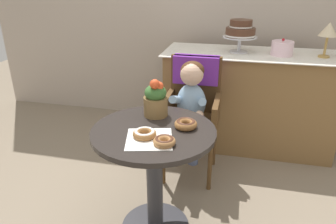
{
  "coord_description": "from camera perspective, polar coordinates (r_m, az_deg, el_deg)",
  "views": [
    {
      "loc": [
        0.45,
        -1.57,
        1.53
      ],
      "look_at": [
        0.05,
        0.15,
        0.77
      ],
      "focal_mm": 34.04,
      "sensor_mm": 36.0,
      "label": 1
    }
  ],
  "objects": [
    {
      "name": "cafe_table",
      "position": [
        1.93,
        -2.48,
        -8.76
      ],
      "size": [
        0.72,
        0.72,
        0.72
      ],
      "color": "#282321",
      "rests_on": "ground"
    },
    {
      "name": "wicker_chair",
      "position": [
        2.52,
        4.61,
        2.57
      ],
      "size": [
        0.42,
        0.45,
        0.95
      ],
      "rotation": [
        0.0,
        0.0,
        -0.08
      ],
      "color": "brown",
      "rests_on": "ground"
    },
    {
      "name": "seated_child",
      "position": [
        2.36,
        4.06,
        2.12
      ],
      "size": [
        0.27,
        0.32,
        0.73
      ],
      "color": "#8CADCC",
      "rests_on": "ground"
    },
    {
      "name": "paper_napkin",
      "position": [
        1.72,
        -3.39,
        -4.86
      ],
      "size": [
        0.3,
        0.3,
        0.0
      ],
      "primitive_type": "cube",
      "rotation": [
        0.0,
        0.0,
        0.25
      ],
      "color": "white",
      "rests_on": "cafe_table"
    },
    {
      "name": "donut_front",
      "position": [
        1.65,
        -0.66,
        -5.2
      ],
      "size": [
        0.12,
        0.12,
        0.04
      ],
      "color": "#AD7542",
      "rests_on": "cafe_table"
    },
    {
      "name": "donut_mid",
      "position": [
        1.83,
        3.2,
        -2.1
      ],
      "size": [
        0.13,
        0.13,
        0.05
      ],
      "color": "#936033",
      "rests_on": "cafe_table"
    },
    {
      "name": "donut_side",
      "position": [
        1.73,
        -4.22,
        -3.84
      ],
      "size": [
        0.13,
        0.13,
        0.04
      ],
      "color": "#936033",
      "rests_on": "cafe_table"
    },
    {
      "name": "flower_vase",
      "position": [
        1.96,
        -2.26,
        2.41
      ],
      "size": [
        0.15,
        0.15,
        0.25
      ],
      "color": "brown",
      "rests_on": "cafe_table"
    },
    {
      "name": "display_counter",
      "position": [
        3.07,
        14.09,
        2.08
      ],
      "size": [
        1.56,
        0.62,
        0.9
      ],
      "color": "olive",
      "rests_on": "ground"
    },
    {
      "name": "tiered_cake_stand",
      "position": [
        2.9,
        12.83,
        13.95
      ],
      "size": [
        0.3,
        0.3,
        0.28
      ],
      "color": "silver",
      "rests_on": "display_counter"
    },
    {
      "name": "round_layer_cake",
      "position": [
        2.91,
        19.76,
        10.7
      ],
      "size": [
        0.18,
        0.18,
        0.14
      ],
      "color": "silver",
      "rests_on": "display_counter"
    },
    {
      "name": "table_lamp",
      "position": [
        2.94,
        26.83,
        12.84
      ],
      "size": [
        0.15,
        0.15,
        0.28
      ],
      "color": "#B28C47",
      "rests_on": "display_counter"
    }
  ]
}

